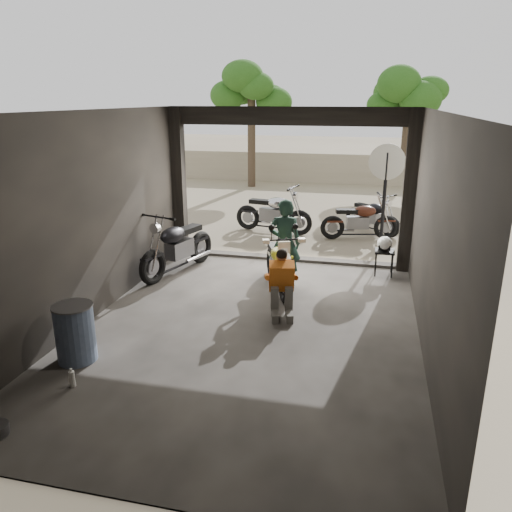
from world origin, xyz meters
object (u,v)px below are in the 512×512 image
at_px(outside_bike_a, 273,209).
at_px(oil_drum, 75,334).
at_px(outside_bike_b, 360,217).
at_px(mechanic, 282,286).
at_px(outside_bike_c, 372,213).
at_px(stool, 385,254).
at_px(rider, 284,243).
at_px(left_bike, 178,242).
at_px(main_bike, 278,260).
at_px(sign_post, 386,179).
at_px(helmet, 385,243).

relative_size(outside_bike_a, oil_drum, 2.30).
xyz_separation_m(outside_bike_b, mechanic, (-1.04, -4.95, -0.04)).
distance_m(outside_bike_c, stool, 3.34).
relative_size(rider, mechanic, 1.58).
bearing_deg(outside_bike_b, stool, 179.15).
relative_size(outside_bike_b, mechanic, 1.60).
bearing_deg(oil_drum, left_bike, 90.00).
bearing_deg(outside_bike_a, outside_bike_b, -83.73).
relative_size(outside_bike_b, rider, 1.01).
distance_m(main_bike, outside_bike_c, 4.82).
distance_m(main_bike, outside_bike_a, 4.07).
bearing_deg(oil_drum, mechanic, 40.61).
distance_m(outside_bike_a, rider, 3.88).
distance_m(outside_bike_c, sign_post, 1.84).
distance_m(oil_drum, sign_post, 7.52).
xyz_separation_m(main_bike, outside_bike_a, (-0.88, 3.97, 0.06)).
relative_size(main_bike, outside_bike_a, 0.91).
relative_size(main_bike, rider, 1.01).
xyz_separation_m(left_bike, sign_post, (3.95, 2.66, 0.98)).
xyz_separation_m(mechanic, oil_drum, (-2.39, -2.05, -0.12)).
relative_size(left_bike, rider, 1.16).
height_order(outside_bike_b, helmet, outside_bike_b).
relative_size(rider, helmet, 5.31).
height_order(outside_bike_a, outside_bike_b, outside_bike_a).
bearing_deg(sign_post, mechanic, -111.11).
xyz_separation_m(oil_drum, sign_post, (3.95, 6.28, 1.23)).
bearing_deg(rider, helmet, -160.04).
bearing_deg(main_bike, helmet, 11.39).
bearing_deg(helmet, oil_drum, -115.35).
height_order(outside_bike_b, sign_post, sign_post).
bearing_deg(helmet, main_bike, -130.45).
relative_size(helmet, sign_post, 0.13).
height_order(left_bike, outside_bike_a, left_bike).
height_order(outside_bike_b, stool, outside_bike_b).
height_order(outside_bike_b, mechanic, outside_bike_b).
distance_m(outside_bike_c, oil_drum, 8.59).
bearing_deg(sign_post, outside_bike_b, 125.65).
distance_m(mechanic, stool, 2.86).
relative_size(outside_bike_a, helmet, 5.89).
distance_m(rider, stool, 2.11).
height_order(outside_bike_c, helmet, outside_bike_c).
distance_m(left_bike, helmet, 4.06).
bearing_deg(rider, outside_bike_b, -117.97).
distance_m(main_bike, outside_bike_b, 4.03).
height_order(stool, oil_drum, oil_drum).
height_order(mechanic, sign_post, sign_post).
xyz_separation_m(left_bike, outside_bike_b, (3.43, 3.37, -0.08)).
bearing_deg(stool, sign_post, 91.42).
bearing_deg(left_bike, outside_bike_c, 64.72).
bearing_deg(main_bike, sign_post, 37.76).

